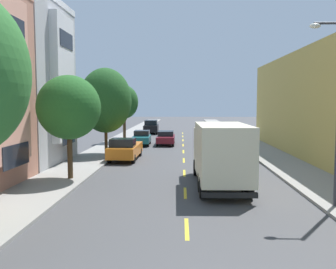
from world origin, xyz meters
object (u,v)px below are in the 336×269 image
object	(u,v)px
street_tree_third	(105,101)
parked_pickup_orange	(125,149)
street_tree_second	(69,108)
moving_burgundy_sedan	(166,138)
parked_hatchback_teal	(142,138)
parked_wagon_sky	(223,135)
street_tree_farthest	(124,102)
delivery_box_truck	(220,151)
parked_sedan_forest	(240,150)
parked_suv_black	(151,127)
street_lamp	(336,101)
parked_hatchback_white	(217,131)

from	to	relation	value
street_tree_third	parked_pickup_orange	distance (m)	4.68
street_tree_second	moving_burgundy_sedan	world-z (taller)	street_tree_second
street_tree_second	street_tree_third	world-z (taller)	street_tree_third
parked_hatchback_teal	parked_wagon_sky	xyz separation A→B (m)	(8.67, 3.07, 0.05)
street_tree_second	parked_hatchback_teal	world-z (taller)	street_tree_second
street_tree_farthest	street_tree_second	bearing A→B (deg)	-90.00
parked_pickup_orange	moving_burgundy_sedan	xyz separation A→B (m)	(2.70, 10.12, -0.08)
delivery_box_truck	street_tree_second	bearing A→B (deg)	171.52
street_tree_second	delivery_box_truck	world-z (taller)	street_tree_second
street_tree_third	parked_wagon_sky	bearing A→B (deg)	44.58
parked_sedan_forest	street_tree_third	bearing A→B (deg)	169.00
parked_hatchback_teal	parked_wagon_sky	size ratio (longest dim) A/B	0.85
street_tree_second	parked_pickup_orange	distance (m)	8.48
parked_suv_black	moving_burgundy_sedan	distance (m)	13.98
street_lamp	moving_burgundy_sedan	distance (m)	24.31
parked_hatchback_teal	parked_suv_black	bearing A→B (deg)	90.75
parked_wagon_sky	parked_hatchback_white	world-z (taller)	same
street_lamp	parked_hatchback_teal	xyz separation A→B (m)	(-10.25, 22.31, -3.67)
street_tree_third	parked_wagon_sky	distance (m)	15.60
delivery_box_truck	parked_suv_black	xyz separation A→B (m)	(-6.28, 32.65, -0.89)
parked_hatchback_teal	parked_pickup_orange	world-z (taller)	parked_pickup_orange
street_tree_third	street_lamp	world-z (taller)	street_lamp
parked_sedan_forest	parked_pickup_orange	xyz separation A→B (m)	(-8.73, -0.05, 0.08)
parked_sedan_forest	parked_hatchback_white	bearing A→B (deg)	89.69
parked_hatchback_white	moving_burgundy_sedan	world-z (taller)	parked_hatchback_white
parked_pickup_orange	parked_sedan_forest	bearing A→B (deg)	0.33
parked_hatchback_teal	delivery_box_truck	bearing A→B (deg)	-71.77
street_tree_farthest	parked_sedan_forest	distance (m)	16.29
street_lamp	parked_hatchback_teal	world-z (taller)	street_lamp
parked_sedan_forest	street_tree_second	bearing A→B (deg)	-144.30
parked_sedan_forest	parked_pickup_orange	distance (m)	8.73
street_tree_third	moving_burgundy_sedan	distance (m)	9.98
street_lamp	delivery_box_truck	distance (m)	6.19
street_tree_farthest	parked_sedan_forest	xyz separation A→B (m)	(10.64, -11.78, -3.68)
street_tree_third	delivery_box_truck	bearing A→B (deg)	-53.12
street_tree_farthest	parked_wagon_sky	world-z (taller)	street_tree_farthest
street_lamp	moving_burgundy_sedan	world-z (taller)	street_lamp
street_tree_second	street_tree_third	size ratio (longest dim) A/B	0.81
street_tree_second	parked_pickup_orange	xyz separation A→B (m)	(1.90, 7.59, -3.26)
street_tree_farthest	parked_hatchback_teal	distance (m)	4.75
street_tree_second	delivery_box_truck	bearing A→B (deg)	-8.48
street_tree_second	street_tree_farthest	bearing A→B (deg)	90.00
delivery_box_truck	moving_burgundy_sedan	bearing A→B (deg)	100.78
street_tree_third	parked_hatchback_white	distance (m)	20.25
parked_wagon_sky	moving_burgundy_sedan	size ratio (longest dim) A/B	1.05
parked_hatchback_teal	parked_sedan_forest	distance (m)	12.86
parked_pickup_orange	moving_burgundy_sedan	distance (m)	10.47
parked_hatchback_white	parked_pickup_orange	bearing A→B (deg)	-115.10
parked_hatchback_white	moving_burgundy_sedan	distance (m)	10.69
street_tree_third	parked_suv_black	distance (m)	22.09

